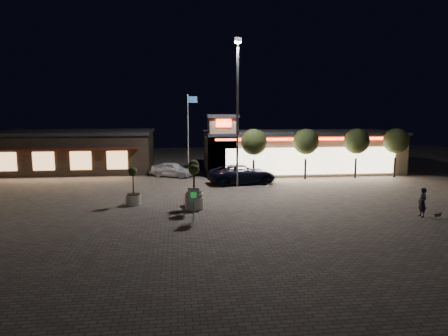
{
  "coord_description": "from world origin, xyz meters",
  "views": [
    {
      "loc": [
        -3.09,
        -25.3,
        6.48
      ],
      "look_at": [
        0.62,
        6.0,
        1.93
      ],
      "focal_mm": 32.0,
      "sensor_mm": 36.0,
      "label": 1
    }
  ],
  "objects": [
    {
      "name": "string_tree_d",
      "position": [
        18.0,
        11.0,
        3.56
      ],
      "size": [
        2.42,
        2.42,
        4.79
      ],
      "color": "#332319",
      "rests_on": "ground"
    },
    {
      "name": "pickup_truck",
      "position": [
        2.67,
        9.46,
        0.85
      ],
      "size": [
        6.44,
        3.65,
        1.7
      ],
      "primitive_type": "imported",
      "rotation": [
        0.0,
        0.0,
        1.71
      ],
      "color": "black",
      "rests_on": "ground"
    },
    {
      "name": "string_tree_c",
      "position": [
        14.0,
        11.0,
        3.56
      ],
      "size": [
        2.42,
        2.42,
        4.79
      ],
      "color": "#332319",
      "rests_on": "ground"
    },
    {
      "name": "floodlight_pole",
      "position": [
        2.0,
        8.0,
        7.02
      ],
      "size": [
        0.6,
        0.4,
        12.38
      ],
      "color": "gray",
      "rests_on": "ground"
    },
    {
      "name": "planter_left",
      "position": [
        -6.14,
        2.33,
        0.81
      ],
      "size": [
        1.07,
        1.07,
        2.62
      ],
      "color": "white",
      "rests_on": "ground"
    },
    {
      "name": "planter_mid",
      "position": [
        -2.0,
        0.59,
        0.92
      ],
      "size": [
        1.22,
        1.22,
        2.99
      ],
      "color": "white",
      "rests_on": "ground"
    },
    {
      "name": "planter_right",
      "position": [
        -1.98,
        1.7,
        0.97
      ],
      "size": [
        1.28,
        1.28,
        3.16
      ],
      "color": "white",
      "rests_on": "ground"
    },
    {
      "name": "flagpole",
      "position": [
        -1.9,
        13.0,
        4.74
      ],
      "size": [
        0.95,
        0.1,
        8.0
      ],
      "color": "white",
      "rests_on": "ground"
    },
    {
      "name": "dog",
      "position": [
        12.55,
        -3.55,
        0.26
      ],
      "size": [
        0.49,
        0.24,
        0.26
      ],
      "color": "#59514C",
      "rests_on": "ground"
    },
    {
      "name": "restaurant_building",
      "position": [
        -14.0,
        19.97,
        2.16
      ],
      "size": [
        16.4,
        11.0,
        4.3
      ],
      "color": "#382D23",
      "rests_on": "ground"
    },
    {
      "name": "pedestrian",
      "position": [
        11.79,
        -3.05,
        0.91
      ],
      "size": [
        0.46,
        0.67,
        1.81
      ],
      "primitive_type": "imported",
      "rotation": [
        0.0,
        0.0,
        -1.6
      ],
      "color": "black",
      "rests_on": "ground"
    },
    {
      "name": "string_tree_a",
      "position": [
        4.0,
        11.0,
        3.56
      ],
      "size": [
        2.42,
        2.42,
        4.79
      ],
      "color": "#332319",
      "rests_on": "ground"
    },
    {
      "name": "string_tree_b",
      "position": [
        9.0,
        11.0,
        3.56
      ],
      "size": [
        2.42,
        2.42,
        4.79
      ],
      "color": "#332319",
      "rests_on": "ground"
    },
    {
      "name": "retail_building",
      "position": [
        9.51,
        15.82,
        2.21
      ],
      "size": [
        20.4,
        8.4,
        6.1
      ],
      "color": "gray",
      "rests_on": "ground"
    },
    {
      "name": "ground",
      "position": [
        0.0,
        0.0,
        0.0
      ],
      "size": [
        90.0,
        90.0,
        0.0
      ],
      "primitive_type": "plane",
      "color": "#6E6359",
      "rests_on": "ground"
    },
    {
      "name": "valet_sign",
      "position": [
        -2.16,
        -2.24,
        1.38
      ],
      "size": [
        0.65,
        0.11,
        1.98
      ],
      "color": "gray",
      "rests_on": "ground"
    },
    {
      "name": "white_sedan",
      "position": [
        -3.55,
        13.85,
        0.73
      ],
      "size": [
        4.57,
        3.61,
        1.46
      ],
      "primitive_type": "imported",
      "rotation": [
        0.0,
        0.0,
        1.05
      ],
      "color": "white",
      "rests_on": "ground"
    }
  ]
}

